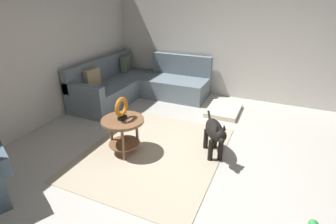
% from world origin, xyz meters
% --- Properties ---
extents(ground_plane, '(6.00, 6.00, 0.10)m').
position_xyz_m(ground_plane, '(0.00, 0.00, -0.05)').
color(ground_plane, beige).
extents(wall_back, '(6.00, 0.12, 2.70)m').
position_xyz_m(wall_back, '(0.00, 2.94, 1.35)').
color(wall_back, silver).
rests_on(wall_back, ground_plane).
extents(wall_right, '(0.12, 6.00, 2.70)m').
position_xyz_m(wall_right, '(2.94, 0.00, 1.35)').
color(wall_right, silver).
rests_on(wall_right, ground_plane).
extents(area_rug, '(2.30, 1.90, 0.01)m').
position_xyz_m(area_rug, '(0.15, 0.70, 0.01)').
color(area_rug, '#BCAD93').
rests_on(area_rug, ground_plane).
extents(sectional_couch, '(2.20, 2.25, 0.88)m').
position_xyz_m(sectional_couch, '(1.99, 2.02, 0.29)').
color(sectional_couch, slate).
rests_on(sectional_couch, ground_plane).
extents(side_table, '(0.60, 0.60, 0.54)m').
position_xyz_m(side_table, '(-0.01, 1.09, 0.42)').
color(side_table, brown).
rests_on(side_table, ground_plane).
extents(torus_sculpture, '(0.28, 0.08, 0.33)m').
position_xyz_m(torus_sculpture, '(-0.01, 1.09, 0.71)').
color(torus_sculpture, black).
rests_on(torus_sculpture, side_table).
extents(dog_bed_mat, '(0.80, 0.60, 0.09)m').
position_xyz_m(dog_bed_mat, '(1.98, 0.08, 0.04)').
color(dog_bed_mat, beige).
rests_on(dog_bed_mat, ground_plane).
extents(dog, '(0.77, 0.46, 0.63)m').
position_xyz_m(dog, '(0.43, -0.12, 0.38)').
color(dog, black).
rests_on(dog, ground_plane).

